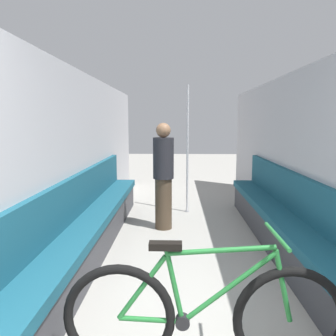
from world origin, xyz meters
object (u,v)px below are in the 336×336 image
(bench_seat_row_right, at_px, (286,229))
(grab_pole_near, at_px, (187,151))
(bicycle, at_px, (204,316))
(passenger_standing, at_px, (163,175))
(bench_seat_row_left, at_px, (91,227))

(bench_seat_row_right, bearing_deg, grab_pole_near, 120.72)
(bicycle, bearing_deg, grab_pole_near, 80.04)
(grab_pole_near, height_order, passenger_standing, grab_pole_near)
(passenger_standing, bearing_deg, bicycle, -157.45)
(grab_pole_near, bearing_deg, bicycle, -90.10)
(bicycle, bearing_deg, bench_seat_row_right, 49.12)
(bench_seat_row_right, bearing_deg, bench_seat_row_left, 180.00)
(bench_seat_row_left, relative_size, bicycle, 2.61)
(bench_seat_row_left, height_order, bench_seat_row_right, same)
(bench_seat_row_left, height_order, bicycle, bench_seat_row_left)
(bicycle, height_order, passenger_standing, passenger_standing)
(bench_seat_row_right, distance_m, grab_pole_near, 2.29)
(bench_seat_row_left, xyz_separation_m, bench_seat_row_right, (2.31, 0.00, 0.00))
(bench_seat_row_right, bearing_deg, bicycle, -121.02)
(bench_seat_row_left, distance_m, passenger_standing, 1.35)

